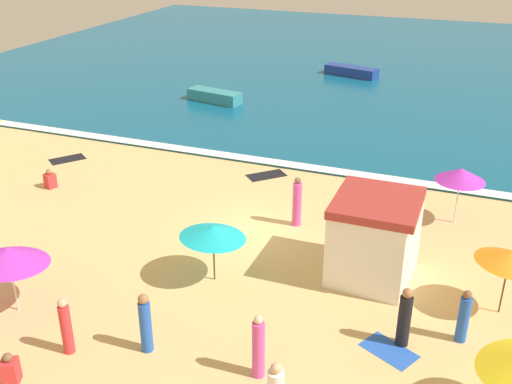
% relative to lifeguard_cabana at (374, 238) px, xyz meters
% --- Properties ---
extents(ground_plane, '(60.00, 60.00, 0.00)m').
position_rel_lifeguard_cabana_xyz_m(ground_plane, '(-4.51, 1.35, -1.37)').
color(ground_plane, '#D8B775').
extents(ocean_water, '(60.00, 44.00, 0.10)m').
position_rel_lifeguard_cabana_xyz_m(ocean_water, '(-4.51, 29.35, -1.32)').
color(ocean_water, '#0F567A').
rests_on(ocean_water, ground_plane).
extents(wave_breaker_foam, '(57.00, 0.70, 0.01)m').
position_rel_lifeguard_cabana_xyz_m(wave_breaker_foam, '(-4.51, 7.65, -1.27)').
color(wave_breaker_foam, white).
rests_on(wave_breaker_foam, ocean_water).
extents(lifeguard_cabana, '(2.53, 2.80, 2.70)m').
position_rel_lifeguard_cabana_xyz_m(lifeguard_cabana, '(0.00, 0.00, 0.00)').
color(lifeguard_cabana, white).
rests_on(lifeguard_cabana, ground_plane).
extents(beach_umbrella_0, '(2.90, 2.90, 1.97)m').
position_rel_lifeguard_cabana_xyz_m(beach_umbrella_0, '(-4.53, -1.99, 0.32)').
color(beach_umbrella_0, '#4C3823').
rests_on(beach_umbrella_0, ground_plane).
extents(beach_umbrella_2, '(2.45, 2.44, 2.13)m').
position_rel_lifeguard_cabana_xyz_m(beach_umbrella_2, '(3.83, -0.58, 0.46)').
color(beach_umbrella_2, '#4C3823').
rests_on(beach_umbrella_2, ground_plane).
extents(beach_umbrella_4, '(2.50, 2.50, 2.15)m').
position_rel_lifeguard_cabana_xyz_m(beach_umbrella_4, '(2.14, 4.72, 0.54)').
color(beach_umbrella_4, silver).
rests_on(beach_umbrella_4, ground_plane).
extents(beach_umbrella_6, '(2.70, 2.73, 2.18)m').
position_rel_lifeguard_cabana_xyz_m(beach_umbrella_6, '(-9.17, -5.50, 0.45)').
color(beach_umbrella_6, silver).
rests_on(beach_umbrella_6, ground_plane).
extents(beachgoer_0, '(0.38, 0.38, 1.79)m').
position_rel_lifeguard_cabana_xyz_m(beachgoer_0, '(-1.70, -5.52, -0.52)').
color(beachgoer_0, '#D84CA5').
rests_on(beachgoer_0, ground_plane).
extents(beachgoer_1, '(0.48, 0.48, 1.75)m').
position_rel_lifeguard_cabana_xyz_m(beachgoer_1, '(1.43, -3.03, -0.53)').
color(beachgoer_1, black).
rests_on(beachgoer_1, ground_plane).
extents(beachgoer_2, '(0.42, 0.42, 1.58)m').
position_rel_lifeguard_cabana_xyz_m(beachgoer_2, '(2.88, -2.30, -0.62)').
color(beachgoer_2, blue).
rests_on(beachgoer_2, ground_plane).
extents(beachgoer_3, '(0.51, 0.51, 0.84)m').
position_rel_lifeguard_cabana_xyz_m(beachgoer_3, '(-13.83, 1.86, -1.01)').
color(beachgoer_3, red).
rests_on(beachgoer_3, ground_plane).
extents(beachgoer_4, '(0.39, 0.39, 1.66)m').
position_rel_lifeguard_cabana_xyz_m(beachgoer_4, '(-6.64, -6.49, -0.57)').
color(beachgoer_4, red).
rests_on(beachgoer_4, ground_plane).
extents(beachgoer_5, '(0.40, 0.40, 1.74)m').
position_rel_lifeguard_cabana_xyz_m(beachgoer_5, '(-4.76, -5.69, -0.52)').
color(beachgoer_5, blue).
rests_on(beachgoer_5, ground_plane).
extents(beachgoer_7, '(0.52, 0.52, 0.87)m').
position_rel_lifeguard_cabana_xyz_m(beachgoer_7, '(-7.25, -7.94, -1.00)').
color(beachgoer_7, red).
rests_on(beachgoer_7, ground_plane).
extents(beachgoer_8, '(0.37, 0.37, 1.90)m').
position_rel_lifeguard_cabana_xyz_m(beachgoer_8, '(-3.25, 2.42, -0.47)').
color(beachgoer_8, '#D84CA5').
rests_on(beachgoer_8, ground_plane).
extents(beach_towel_0, '(1.64, 1.38, 0.01)m').
position_rel_lifeguard_cabana_xyz_m(beach_towel_0, '(1.18, -3.43, -1.36)').
color(beach_towel_0, blue).
rests_on(beach_towel_0, ground_plane).
extents(beach_towel_1, '(1.62, 1.77, 0.01)m').
position_rel_lifeguard_cabana_xyz_m(beach_towel_1, '(-15.17, 4.72, -1.36)').
color(beach_towel_1, black).
rests_on(beach_towel_1, ground_plane).
extents(beach_towel_2, '(1.78, 1.79, 0.01)m').
position_rel_lifeguard_cabana_xyz_m(beach_towel_2, '(-5.86, 6.29, -1.36)').
color(beach_towel_2, black).
rests_on(beach_towel_2, ground_plane).
extents(beach_towel_4, '(1.72, 1.49, 0.01)m').
position_rel_lifeguard_cabana_xyz_m(beach_towel_4, '(-0.19, 5.17, -1.36)').
color(beach_towel_4, green).
rests_on(beach_towel_4, ground_plane).
extents(small_boat_0, '(3.83, 1.95, 0.65)m').
position_rel_lifeguard_cabana_xyz_m(small_boat_0, '(-6.36, 24.58, -0.95)').
color(small_boat_0, navy).
rests_on(small_boat_0, ocean_water).
extents(small_boat_1, '(3.48, 1.64, 0.68)m').
position_rel_lifeguard_cabana_xyz_m(small_boat_1, '(-12.55, 15.43, -0.93)').
color(small_boat_1, teal).
rests_on(small_boat_1, ocean_water).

